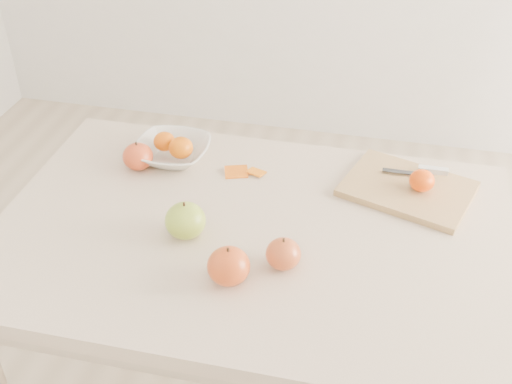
# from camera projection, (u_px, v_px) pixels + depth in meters

# --- Properties ---
(table) EXTENTS (1.20, 0.80, 0.75)m
(table) POSITION_uv_depth(u_px,v_px,m) (251.00, 260.00, 1.55)
(table) COLOR beige
(table) RESTS_ON ground
(cutting_board) EXTENTS (0.36, 0.31, 0.02)m
(cutting_board) POSITION_uv_depth(u_px,v_px,m) (408.00, 189.00, 1.61)
(cutting_board) COLOR tan
(cutting_board) RESTS_ON table
(board_tangerine) EXTENTS (0.06, 0.06, 0.05)m
(board_tangerine) POSITION_uv_depth(u_px,v_px,m) (422.00, 181.00, 1.57)
(board_tangerine) COLOR #E95708
(board_tangerine) RESTS_ON cutting_board
(fruit_bowl) EXTENTS (0.20, 0.20, 0.05)m
(fruit_bowl) POSITION_uv_depth(u_px,v_px,m) (173.00, 151.00, 1.72)
(fruit_bowl) COLOR silver
(fruit_bowl) RESTS_ON table
(bowl_tangerine_near) EXTENTS (0.06, 0.06, 0.05)m
(bowl_tangerine_near) POSITION_uv_depth(u_px,v_px,m) (164.00, 141.00, 1.72)
(bowl_tangerine_near) COLOR #D65E07
(bowl_tangerine_near) RESTS_ON fruit_bowl
(bowl_tangerine_far) EXTENTS (0.06, 0.06, 0.06)m
(bowl_tangerine_far) POSITION_uv_depth(u_px,v_px,m) (181.00, 148.00, 1.69)
(bowl_tangerine_far) COLOR orange
(bowl_tangerine_far) RESTS_ON fruit_bowl
(orange_peel_a) EXTENTS (0.07, 0.06, 0.01)m
(orange_peel_a) POSITION_uv_depth(u_px,v_px,m) (236.00, 173.00, 1.67)
(orange_peel_a) COLOR #D05B0E
(orange_peel_a) RESTS_ON table
(orange_peel_b) EXTENTS (0.05, 0.05, 0.01)m
(orange_peel_b) POSITION_uv_depth(u_px,v_px,m) (256.00, 173.00, 1.68)
(orange_peel_b) COLOR orange
(orange_peel_b) RESTS_ON table
(paring_knife) EXTENTS (0.17, 0.04, 0.01)m
(paring_knife) POSITION_uv_depth(u_px,v_px,m) (428.00, 170.00, 1.64)
(paring_knife) COLOR silver
(paring_knife) RESTS_ON cutting_board
(apple_green) EXTENTS (0.09, 0.09, 0.08)m
(apple_green) POSITION_uv_depth(u_px,v_px,m) (185.00, 221.00, 1.45)
(apple_green) COLOR #67991A
(apple_green) RESTS_ON table
(apple_red_e) EXTENTS (0.08, 0.08, 0.07)m
(apple_red_e) POSITION_uv_depth(u_px,v_px,m) (283.00, 254.00, 1.37)
(apple_red_e) COLOR maroon
(apple_red_e) RESTS_ON table
(apple_red_c) EXTENTS (0.09, 0.09, 0.08)m
(apple_red_c) POSITION_uv_depth(u_px,v_px,m) (229.00, 266.00, 1.33)
(apple_red_c) COLOR #A42010
(apple_red_c) RESTS_ON table
(apple_red_a) EXTENTS (0.08, 0.08, 0.07)m
(apple_red_a) POSITION_uv_depth(u_px,v_px,m) (138.00, 157.00, 1.68)
(apple_red_a) COLOR maroon
(apple_red_a) RESTS_ON table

